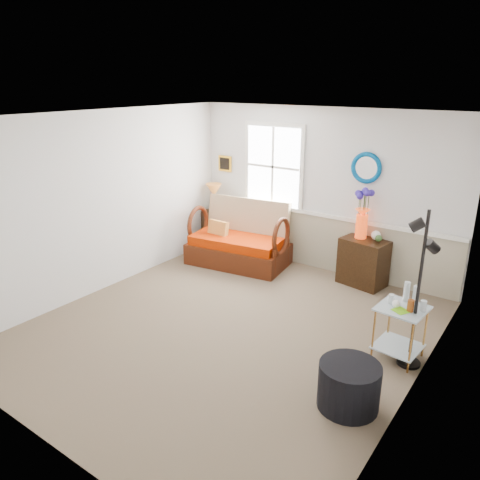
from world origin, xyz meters
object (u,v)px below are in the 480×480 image
Objects in this scene: floor_lamp at (418,291)px; ottoman at (349,386)px; cabinet at (363,262)px; lamp_stand at (214,229)px; side_table at (399,333)px; loveseat at (238,234)px.

ottoman is (-0.27, -1.06, -0.66)m from floor_lamp.
cabinet is 2.96m from ottoman.
cabinet reaches higher than ottoman.
lamp_stand reaches higher than side_table.
loveseat is at bearing -27.10° from lamp_stand.
side_table is (1.09, -1.69, -0.05)m from cabinet.
lamp_stand is at bearing 143.88° from ottoman.
lamp_stand is 4.80m from ottoman.
loveseat is 0.92× the size of floor_lamp.
cabinet is 1.15× the size of side_table.
ottoman is (-0.12, -1.11, -0.09)m from side_table.
loveseat is 2.26× the size of cabinet.
floor_lamp reaches higher than side_table.
cabinet is at bearing -0.79° from lamp_stand.
ottoman is (0.97, -2.79, -0.13)m from cabinet.
lamp_stand is 4.55m from floor_lamp.
ottoman is at bearing -96.19° from side_table.
loveseat is at bearing 138.64° from floor_lamp.
floor_lamp is 3.00× the size of ottoman.
cabinet is at bearing 122.84° from side_table.
loveseat is 2.36× the size of lamp_stand.
floor_lamp is at bearing -18.50° from side_table.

